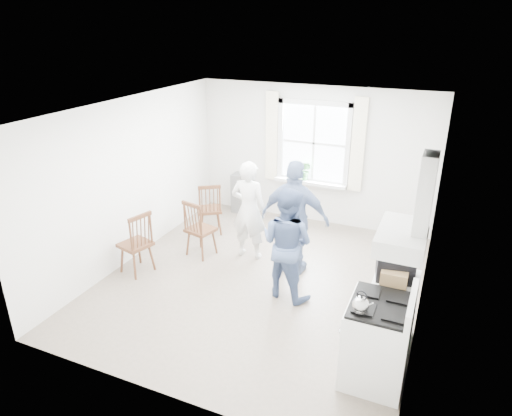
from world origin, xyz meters
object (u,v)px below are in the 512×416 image
at_px(gas_stove, 377,341).
at_px(person_right, 295,218).
at_px(stereo_stack, 396,263).
at_px(windsor_chair_b, 196,223).
at_px(low_cabinet, 393,309).
at_px(person_mid, 287,243).
at_px(windsor_chair_c, 139,237).
at_px(windsor_chair_a, 210,204).
at_px(person_left, 249,210).

bearing_deg(gas_stove, person_right, 130.76).
distance_m(stereo_stack, person_right, 1.98).
relative_size(gas_stove, windsor_chair_b, 1.13).
relative_size(gas_stove, person_right, 0.62).
bearing_deg(person_right, windsor_chair_b, 5.56).
height_order(low_cabinet, person_mid, person_mid).
distance_m(gas_stove, person_right, 2.45).
xyz_separation_m(windsor_chair_c, person_mid, (2.25, 0.35, 0.19)).
bearing_deg(windsor_chair_a, windsor_chair_b, -76.51).
height_order(gas_stove, windsor_chair_c, gas_stove).
bearing_deg(windsor_chair_a, low_cabinet, -26.96).
relative_size(gas_stove, stereo_stack, 2.35).
relative_size(windsor_chair_c, person_right, 0.57).
bearing_deg(person_right, windsor_chair_a, -20.71).
relative_size(person_left, person_right, 0.92).
xyz_separation_m(stereo_stack, person_right, (-1.61, 1.13, -0.19)).
bearing_deg(person_right, low_cabinet, 144.13).
bearing_deg(stereo_stack, person_right, 144.77).
xyz_separation_m(gas_stove, person_right, (-1.57, 1.83, 0.42)).
height_order(windsor_chair_a, person_left, person_left).
distance_m(gas_stove, windsor_chair_a, 4.19).
height_order(low_cabinet, person_right, person_right).
bearing_deg(person_mid, windsor_chair_c, 22.48).
bearing_deg(person_right, person_left, -13.31).
distance_m(windsor_chair_a, windsor_chair_b, 0.86).
bearing_deg(windsor_chair_b, windsor_chair_a, 103.49).
relative_size(windsor_chair_a, person_left, 0.60).
height_order(low_cabinet, windsor_chair_c, windsor_chair_c).
bearing_deg(low_cabinet, windsor_chair_a, 153.04).
bearing_deg(person_right, gas_stove, 129.31).
xyz_separation_m(person_mid, person_right, (-0.12, 0.66, 0.09)).
height_order(windsor_chair_a, person_mid, person_mid).
relative_size(stereo_stack, windsor_chair_a, 0.48).
bearing_deg(person_mid, windsor_chair_b, -1.27).
distance_m(low_cabinet, windsor_chair_b, 3.39).
bearing_deg(person_mid, low_cabinet, 176.70).
height_order(stereo_stack, person_mid, person_mid).
xyz_separation_m(windsor_chair_a, person_mid, (1.93, -1.30, 0.21)).
distance_m(gas_stove, person_mid, 1.89).
xyz_separation_m(gas_stove, stereo_stack, (0.03, 0.69, 0.60)).
bearing_deg(windsor_chair_b, stereo_stack, -16.18).
xyz_separation_m(stereo_stack, windsor_chair_b, (-3.22, 0.94, -0.48)).
bearing_deg(stereo_stack, windsor_chair_a, 152.67).
height_order(windsor_chair_c, person_right, person_right).
xyz_separation_m(low_cabinet, windsor_chair_a, (-3.46, 1.76, 0.15)).
xyz_separation_m(stereo_stack, windsor_chair_a, (-3.42, 1.77, -0.48)).
relative_size(low_cabinet, person_left, 0.55).
xyz_separation_m(windsor_chair_b, windsor_chair_c, (-0.51, -0.81, 0.02)).
bearing_deg(person_left, windsor_chair_c, 42.23).
distance_m(gas_stove, person_left, 3.15).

